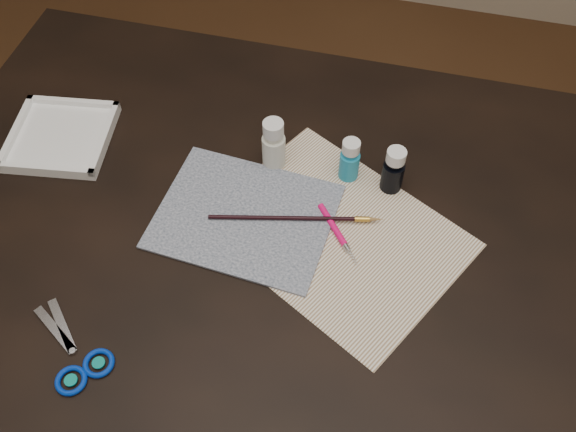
% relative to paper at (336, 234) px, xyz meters
% --- Properties ---
extents(ground, '(3.50, 3.50, 0.02)m').
position_rel_paper_xyz_m(ground, '(-0.08, -0.02, -0.76)').
color(ground, '#422614').
rests_on(ground, ground).
extents(table, '(1.30, 0.90, 0.75)m').
position_rel_paper_xyz_m(table, '(-0.08, -0.02, -0.38)').
color(table, black).
rests_on(table, ground).
extents(paper, '(0.47, 0.44, 0.00)m').
position_rel_paper_xyz_m(paper, '(0.00, 0.00, 0.00)').
color(paper, white).
rests_on(paper, table).
extents(canvas, '(0.30, 0.25, 0.00)m').
position_rel_paper_xyz_m(canvas, '(-0.15, -0.00, 0.00)').
color(canvas, '#152339').
rests_on(canvas, paper).
extents(paint_bottle_white, '(0.05, 0.05, 0.10)m').
position_rel_paper_xyz_m(paint_bottle_white, '(-0.14, 0.12, 0.05)').
color(paint_bottle_white, silver).
rests_on(paint_bottle_white, table).
extents(paint_bottle_cyan, '(0.05, 0.05, 0.08)m').
position_rel_paper_xyz_m(paint_bottle_cyan, '(-0.00, 0.13, 0.04)').
color(paint_bottle_cyan, '#1E92BA').
rests_on(paint_bottle_cyan, table).
extents(paint_bottle_navy, '(0.05, 0.05, 0.09)m').
position_rel_paper_xyz_m(paint_bottle_navy, '(0.07, 0.12, 0.04)').
color(paint_bottle_navy, black).
rests_on(paint_bottle_navy, table).
extents(paintbrush, '(0.28, 0.07, 0.01)m').
position_rel_paper_xyz_m(paintbrush, '(-0.07, 0.01, 0.01)').
color(paintbrush, black).
rests_on(paintbrush, canvas).
extents(craft_knife, '(0.09, 0.11, 0.01)m').
position_rel_paper_xyz_m(craft_knife, '(0.00, -0.00, 0.01)').
color(craft_knife, '#F10B65').
rests_on(craft_knife, paper).
extents(scissors, '(0.19, 0.17, 0.01)m').
position_rel_paper_xyz_m(scissors, '(-0.34, -0.29, 0.00)').
color(scissors, silver).
rests_on(scissors, table).
extents(palette_tray, '(0.20, 0.20, 0.02)m').
position_rel_paper_xyz_m(palette_tray, '(-0.52, 0.08, 0.01)').
color(palette_tray, white).
rests_on(palette_tray, table).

